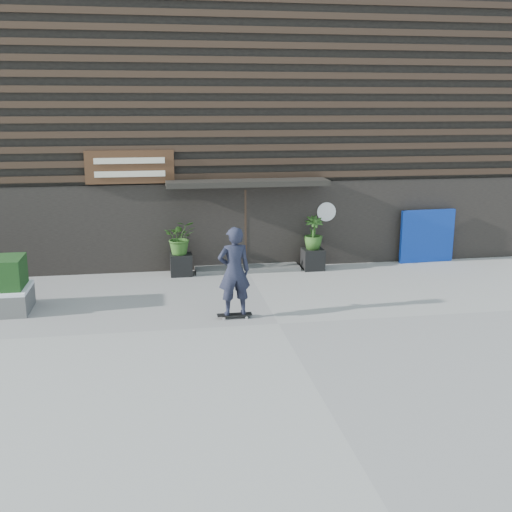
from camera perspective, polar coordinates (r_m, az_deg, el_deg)
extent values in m
plane|color=#9B9993|center=(13.72, 2.07, -6.21)|extent=(80.00, 80.00, 0.00)
cube|color=#4F4F4C|center=(18.03, -0.82, -1.12)|extent=(3.00, 0.80, 0.12)
cube|color=black|center=(17.60, -6.85, -0.78)|extent=(0.60, 0.60, 0.60)
imported|color=#2D591E|center=(17.42, -6.92, 1.71)|extent=(0.86, 0.75, 0.96)
cube|color=black|center=(18.15, 5.21, -0.29)|extent=(0.60, 0.60, 0.60)
imported|color=#2D591E|center=(17.98, 5.27, 2.12)|extent=(0.54, 0.54, 0.96)
cube|color=#0B2C99|center=(19.52, 15.36, 1.77)|extent=(1.71, 0.21, 1.60)
cube|color=black|center=(22.80, -2.92, 11.99)|extent=(18.00, 10.00, 8.00)
cube|color=black|center=(18.09, -0.99, 2.80)|extent=(18.00, 0.12, 2.50)
cube|color=#38281E|center=(17.82, -0.98, 7.35)|extent=(17.60, 0.08, 0.18)
cube|color=#38281E|center=(17.78, -0.99, 8.60)|extent=(17.60, 0.08, 0.18)
cube|color=#38281E|center=(17.75, -0.99, 9.87)|extent=(17.60, 0.08, 0.18)
cube|color=#38281E|center=(17.73, -1.00, 11.13)|extent=(17.60, 0.08, 0.18)
cube|color=#38281E|center=(17.71, -1.00, 12.40)|extent=(17.60, 0.08, 0.18)
cube|color=#38281E|center=(17.71, -1.01, 13.67)|extent=(17.60, 0.08, 0.18)
cube|color=#38281E|center=(17.71, -1.02, 14.94)|extent=(17.60, 0.08, 0.18)
cube|color=#38281E|center=(17.73, -1.02, 16.21)|extent=(17.60, 0.08, 0.18)
cube|color=#38281E|center=(17.75, -1.03, 17.47)|extent=(17.60, 0.08, 0.18)
cube|color=#38281E|center=(17.78, -1.03, 18.73)|extent=(17.60, 0.08, 0.18)
cube|color=#38281E|center=(17.82, -1.04, 19.99)|extent=(17.60, 0.08, 0.18)
cube|color=#38281E|center=(17.86, -1.04, 21.24)|extent=(17.60, 0.08, 0.18)
cube|color=black|center=(17.46, -0.80, 6.72)|extent=(4.50, 1.00, 0.15)
cube|color=black|center=(18.27, -1.07, 2.59)|extent=(2.40, 0.30, 2.30)
cube|color=#38281E|center=(18.09, -0.98, 2.48)|extent=(0.06, 0.10, 2.30)
cube|color=#472B19|center=(17.53, -11.46, 7.96)|extent=(2.40, 0.10, 0.90)
cube|color=beige|center=(17.44, -11.49, 8.53)|extent=(1.90, 0.02, 0.16)
cube|color=beige|center=(17.48, -11.43, 7.35)|extent=(1.90, 0.02, 0.16)
cylinder|color=white|center=(18.45, 6.45, 4.03)|extent=(0.56, 0.03, 0.56)
cube|color=black|center=(14.04, -1.98, -5.36)|extent=(0.78, 0.20, 0.02)
cylinder|color=#A7A6A2|center=(13.93, -2.98, -5.77)|extent=(0.06, 0.03, 0.06)
cylinder|color=#A2A19D|center=(14.12, -3.08, -5.50)|extent=(0.06, 0.03, 0.06)
cylinder|color=#A0A09C|center=(14.00, -0.86, -5.66)|extent=(0.06, 0.03, 0.06)
cylinder|color=#B6B6B1|center=(14.18, -0.98, -5.40)|extent=(0.06, 0.03, 0.06)
imported|color=black|center=(13.74, -2.01, -1.40)|extent=(0.77, 0.54, 1.99)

